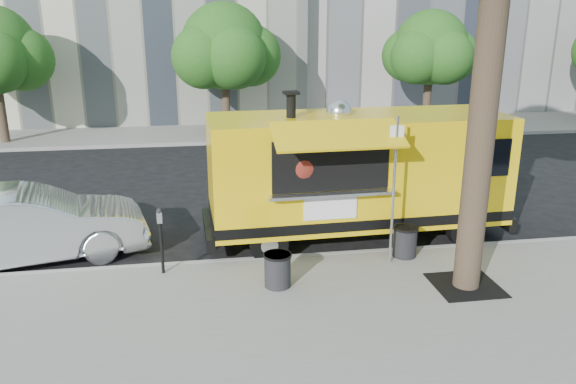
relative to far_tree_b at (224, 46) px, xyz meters
The scene contains 13 objects.
ground 13.30m from the far_tree_b, 85.50° to the right, with size 120.00×120.00×0.00m, color black.
sidewalk 17.15m from the far_tree_b, 86.57° to the right, with size 60.00×6.00×0.15m, color gray.
curb 14.17m from the far_tree_b, 85.80° to the right, with size 60.00×0.14×0.16m, color #999993.
far_sidewalk 3.97m from the far_tree_b, 38.66° to the left, with size 60.00×5.00×0.15m, color gray.
tree_well 16.33m from the far_tree_b, 76.92° to the right, with size 1.20×1.20×0.02m, color black.
far_tree_b is the anchor object (origin of this frame).
far_tree_c 9.01m from the far_tree_b, ahead, with size 3.24×3.24×5.21m.
sign_post 14.61m from the far_tree_b, 79.85° to the right, with size 0.28×0.06×3.00m.
parking_meter 14.48m from the far_tree_b, 98.10° to the right, with size 0.11×0.11×1.33m.
food_truck 12.93m from the far_tree_b, 79.74° to the right, with size 7.00×3.36×3.42m.
sedan 13.88m from the far_tree_b, 110.77° to the right, with size 1.66×4.77×1.57m, color silver.
trash_bin_left 15.33m from the far_tree_b, 89.49° to the right, with size 0.53×0.53×0.64m.
trash_bin_right 14.69m from the far_tree_b, 78.10° to the right, with size 0.54×0.54×0.64m.
Camera 1 is at (-2.16, -11.65, 4.89)m, focal length 35.00 mm.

